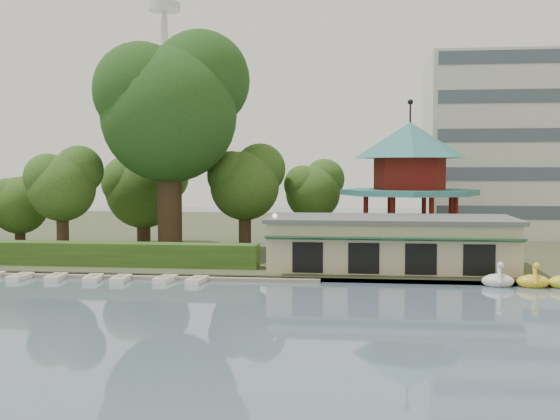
% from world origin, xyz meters
% --- Properties ---
extents(ground_plane, '(220.00, 220.00, 0.00)m').
position_xyz_m(ground_plane, '(0.00, 0.00, 0.00)').
color(ground_plane, slate).
rests_on(ground_plane, ground).
extents(shore, '(220.00, 70.00, 0.40)m').
position_xyz_m(shore, '(0.00, 52.00, 0.20)').
color(shore, '#424930').
rests_on(shore, ground).
extents(embankment, '(220.00, 0.60, 0.30)m').
position_xyz_m(embankment, '(0.00, 17.30, 0.15)').
color(embankment, gray).
rests_on(embankment, ground).
extents(dock, '(34.00, 1.60, 0.24)m').
position_xyz_m(dock, '(-12.00, 17.20, 0.12)').
color(dock, gray).
rests_on(dock, ground).
extents(boathouse, '(18.60, 9.39, 3.90)m').
position_xyz_m(boathouse, '(10.00, 21.97, 2.37)').
color(boathouse, '#C6B691').
rests_on(boathouse, shore).
extents(pavilion, '(12.40, 12.40, 13.50)m').
position_xyz_m(pavilion, '(12.00, 32.00, 7.48)').
color(pavilion, '#C6B691').
rests_on(pavilion, shore).
extents(broadcast_tower, '(8.00, 8.00, 96.00)m').
position_xyz_m(broadcast_tower, '(-42.00, 140.00, 33.98)').
color(broadcast_tower, silver).
rests_on(broadcast_tower, ground).
extents(hedge, '(30.00, 2.00, 1.80)m').
position_xyz_m(hedge, '(-15.00, 20.50, 1.30)').
color(hedge, '#36591E').
rests_on(hedge, shore).
extents(lamp_post, '(0.36, 0.36, 4.28)m').
position_xyz_m(lamp_post, '(1.50, 19.00, 3.34)').
color(lamp_post, black).
rests_on(lamp_post, shore).
extents(big_tree, '(13.08, 12.18, 19.89)m').
position_xyz_m(big_tree, '(-8.84, 28.19, 13.68)').
color(big_tree, '#3A281C').
rests_on(big_tree, shore).
extents(small_trees, '(39.13, 16.85, 9.92)m').
position_xyz_m(small_trees, '(-13.97, 31.97, 6.09)').
color(small_trees, '#3A281C').
rests_on(small_trees, shore).
extents(moored_rowboats, '(24.91, 2.73, 0.36)m').
position_xyz_m(moored_rowboats, '(-15.22, 15.75, 0.18)').
color(moored_rowboats, white).
rests_on(moored_rowboats, ground).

